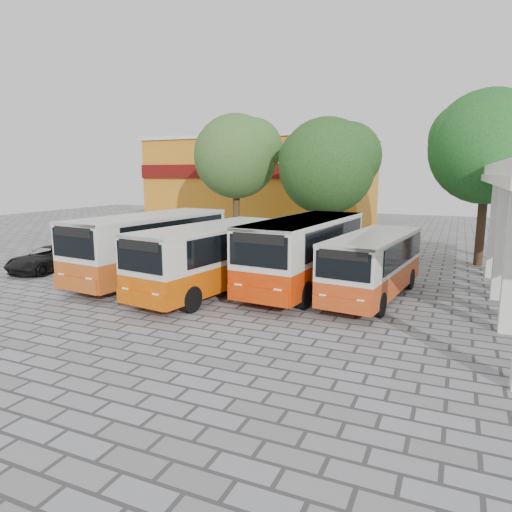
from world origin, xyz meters
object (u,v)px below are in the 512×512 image
at_px(bus_centre_left, 210,254).
at_px(bus_far_right, 374,262).
at_px(bus_far_left, 151,243).
at_px(parked_car, 50,259).
at_px(bus_centre_right, 305,249).

relative_size(bus_centre_left, bus_far_right, 1.11).
xyz_separation_m(bus_far_left, bus_centre_left, (3.76, -0.94, -0.14)).
bearing_deg(parked_car, bus_far_right, 6.17).
height_order(bus_centre_left, bus_centre_right, bus_centre_right).
bearing_deg(bus_far_right, bus_centre_right, -178.56).
bearing_deg(bus_far_right, bus_far_left, -167.26).
distance_m(bus_centre_right, bus_far_right, 3.05).
relative_size(bus_far_left, bus_centre_right, 1.01).
height_order(bus_centre_left, bus_far_right, bus_centre_left).
xyz_separation_m(bus_far_left, bus_far_right, (10.19, 1.06, -0.30)).
bearing_deg(bus_centre_right, parked_car, -168.23).
distance_m(bus_far_left, bus_centre_left, 3.88).
relative_size(bus_far_left, bus_far_right, 1.19).
relative_size(bus_far_left, bus_centre_left, 1.07).
relative_size(bus_centre_left, bus_centre_right, 0.95).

